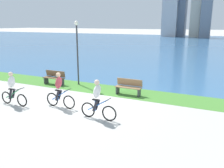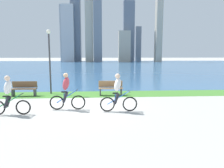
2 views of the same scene
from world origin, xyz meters
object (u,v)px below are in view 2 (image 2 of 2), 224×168
cyclist_lead (118,93)px  bench_far_along_path (111,88)px  cyclist_distant_rear (9,95)px  bench_near_path (24,89)px  cyclist_trailing (67,92)px  lamppost_tall (49,52)px

cyclist_lead → bench_far_along_path: (-0.09, 3.80, -0.39)m
cyclist_distant_rear → bench_near_path: size_ratio=1.12×
bench_near_path → cyclist_trailing: bearing=-48.1°
bench_far_along_path → lamppost_tall: (-3.84, 0.75, 2.20)m
cyclist_distant_rear → bench_near_path: 4.22m
bench_near_path → bench_far_along_path: (5.29, -0.10, 0.00)m
lamppost_tall → bench_far_along_path: bearing=-11.0°
cyclist_lead → bench_near_path: cyclist_lead is taller
bench_near_path → lamppost_tall: lamppost_tall is taller
bench_near_path → cyclist_distant_rear: bearing=-79.2°
cyclist_lead → bench_near_path: bearing=144.1°
cyclist_lead → lamppost_tall: size_ratio=0.42×
cyclist_lead → bench_far_along_path: cyclist_lead is taller
bench_far_along_path → bench_near_path: bearing=178.9°
cyclist_lead → bench_near_path: size_ratio=1.14×
cyclist_lead → cyclist_trailing: (-2.32, 0.48, 0.00)m
cyclist_lead → cyclist_distant_rear: (-4.60, -0.23, -0.01)m
lamppost_tall → cyclist_distant_rear: bearing=-98.0°
cyclist_trailing → cyclist_lead: bearing=-11.6°
cyclist_trailing → cyclist_distant_rear: 2.39m
cyclist_distant_rear → bench_near_path: (-0.79, 4.13, -0.38)m
cyclist_lead → lamppost_tall: bearing=130.9°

